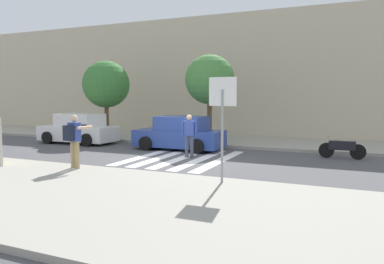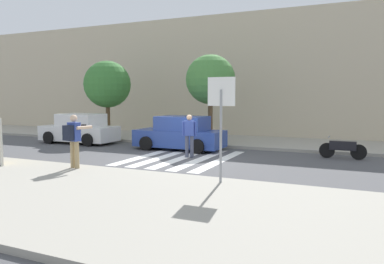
{
  "view_description": "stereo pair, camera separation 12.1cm",
  "coord_description": "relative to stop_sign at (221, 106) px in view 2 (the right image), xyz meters",
  "views": [
    {
      "loc": [
        6.3,
        -13.18,
        2.44
      ],
      "look_at": [
        0.6,
        -0.2,
        1.1
      ],
      "focal_mm": 35.0,
      "sensor_mm": 36.0,
      "label": 1
    },
    {
      "loc": [
        6.41,
        -13.13,
        2.44
      ],
      "look_at": [
        0.6,
        -0.2,
        1.1
      ],
      "focal_mm": 35.0,
      "sensor_mm": 36.0,
      "label": 2
    }
  ],
  "objects": [
    {
      "name": "pedestrian_crossing",
      "position": [
        -2.86,
        4.21,
        -1.22
      ],
      "size": [
        0.55,
        0.36,
        1.72
      ],
      "color": "#474C60",
      "rests_on": "ground"
    },
    {
      "name": "street_tree_center",
      "position": [
        -3.5,
        8.14,
        1.08
      ],
      "size": [
        2.47,
        2.47,
        4.39
      ],
      "color": "brown",
      "rests_on": "sidewalk_far"
    },
    {
      "name": "motorcycle",
      "position": [
        2.79,
        6.38,
        -1.78
      ],
      "size": [
        1.76,
        0.6,
        0.87
      ],
      "color": "black",
      "rests_on": "ground"
    },
    {
      "name": "crosswalk_stripe_4",
      "position": [
        -1.46,
        3.98,
        -2.19
      ],
      "size": [
        0.44,
        5.2,
        0.01
      ],
      "primitive_type": "cube",
      "color": "silver",
      "rests_on": "ground"
    },
    {
      "name": "crosswalk_stripe_3",
      "position": [
        -2.26,
        3.98,
        -2.19
      ],
      "size": [
        0.44,
        5.2,
        0.01
      ],
      "primitive_type": "cube",
      "color": "silver",
      "rests_on": "ground"
    },
    {
      "name": "crosswalk_stripe_0",
      "position": [
        -4.66,
        3.98,
        -2.19
      ],
      "size": [
        0.44,
        5.2,
        0.01
      ],
      "primitive_type": "cube",
      "color": "silver",
      "rests_on": "ground"
    },
    {
      "name": "parked_car_blue",
      "position": [
        -4.17,
        6.08,
        -1.47
      ],
      "size": [
        4.1,
        1.92,
        1.55
      ],
      "color": "#284293",
      "rests_on": "ground"
    },
    {
      "name": "crosswalk_stripe_1",
      "position": [
        -3.86,
        3.98,
        -2.19
      ],
      "size": [
        0.44,
        5.2,
        0.01
      ],
      "primitive_type": "cube",
      "color": "silver",
      "rests_on": "ground"
    },
    {
      "name": "photographer_with_backpack",
      "position": [
        -5.0,
        -0.04,
        -1.03
      ],
      "size": [
        0.67,
        0.9,
        1.72
      ],
      "color": "tan",
      "rests_on": "sidewalk_near"
    },
    {
      "name": "crosswalk_stripe_2",
      "position": [
        -3.06,
        3.98,
        -2.19
      ],
      "size": [
        0.44,
        5.2,
        0.01
      ],
      "primitive_type": "cube",
      "color": "silver",
      "rests_on": "ground"
    },
    {
      "name": "building_facade_far",
      "position": [
        -3.06,
        14.18,
        1.49
      ],
      "size": [
        56.0,
        4.0,
        7.36
      ],
      "primitive_type": "cube",
      "color": "beige",
      "rests_on": "ground"
    },
    {
      "name": "ground_plane",
      "position": [
        -3.06,
        3.78,
        -2.2
      ],
      "size": [
        120.0,
        120.0,
        0.0
      ],
      "primitive_type": "plane",
      "color": "#4C4C4F"
    },
    {
      "name": "street_tree_west",
      "position": [
        -9.76,
        8.12,
        0.93
      ],
      "size": [
        2.64,
        2.64,
        4.32
      ],
      "color": "brown",
      "rests_on": "sidewalk_far"
    },
    {
      "name": "parked_car_white",
      "position": [
        -10.06,
        6.08,
        -1.47
      ],
      "size": [
        4.1,
        1.92,
        1.55
      ],
      "color": "white",
      "rests_on": "ground"
    },
    {
      "name": "stop_sign",
      "position": [
        0.0,
        0.0,
        0.0
      ],
      "size": [
        0.76,
        0.08,
        2.82
      ],
      "color": "gray",
      "rests_on": "sidewalk_near"
    },
    {
      "name": "sidewalk_near",
      "position": [
        -3.06,
        -2.42,
        -2.13
      ],
      "size": [
        60.0,
        6.0,
        0.14
      ],
      "primitive_type": "cube",
      "color": "#9E998C",
      "rests_on": "ground"
    },
    {
      "name": "sidewalk_far",
      "position": [
        -3.06,
        9.78,
        -2.13
      ],
      "size": [
        60.0,
        4.8,
        0.14
      ],
      "primitive_type": "cube",
      "color": "#9E998C",
      "rests_on": "ground"
    }
  ]
}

